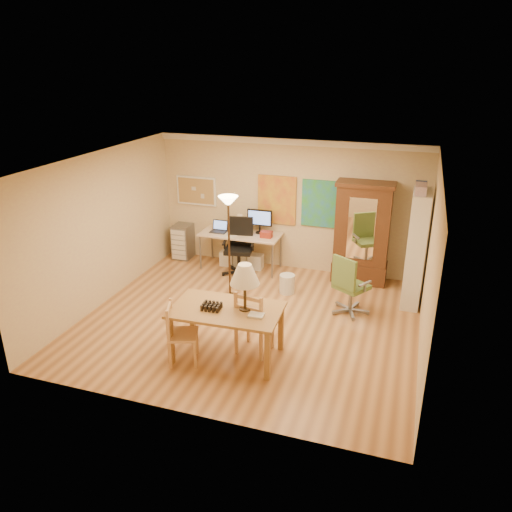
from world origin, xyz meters
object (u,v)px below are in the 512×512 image
(office_chair_black, at_px, (239,259))
(bookshelf, at_px, (416,249))
(dining_table, at_px, (233,300))
(computer_desk, at_px, (243,247))
(office_chair_green, at_px, (349,298))
(armoire, at_px, (362,239))

(office_chair_black, height_order, bookshelf, bookshelf)
(dining_table, xyz_separation_m, computer_desk, (-1.02, 3.26, -0.48))
(office_chair_black, relative_size, bookshelf, 0.56)
(office_chair_green, bearing_deg, office_chair_black, 156.77)
(dining_table, xyz_separation_m, armoire, (1.41, 3.34, -0.07))
(office_chair_black, xyz_separation_m, armoire, (2.39, 0.42, 0.56))
(office_chair_green, bearing_deg, computer_desk, 150.82)
(dining_table, relative_size, office_chair_green, 1.50)
(computer_desk, relative_size, bookshelf, 0.81)
(office_chair_black, height_order, armoire, armoire)
(dining_table, xyz_separation_m, office_chair_black, (-0.98, 2.93, -0.64))
(office_chair_black, relative_size, armoire, 0.58)
(dining_table, relative_size, computer_desk, 0.97)
(office_chair_black, bearing_deg, armoire, 9.86)
(dining_table, relative_size, office_chair_black, 1.40)
(dining_table, bearing_deg, bookshelf, 48.00)
(dining_table, distance_m, office_chair_green, 2.46)
(office_chair_green, height_order, armoire, armoire)
(bookshelf, bearing_deg, computer_desk, 170.47)
(office_chair_green, bearing_deg, dining_table, -126.84)
(office_chair_green, distance_m, armoire, 1.56)
(dining_table, xyz_separation_m, bookshelf, (2.42, 2.68, 0.08))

